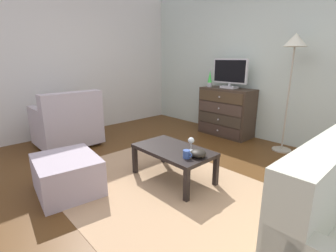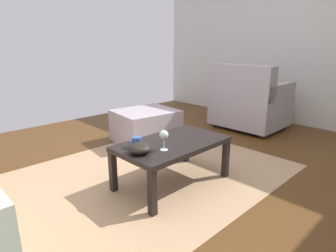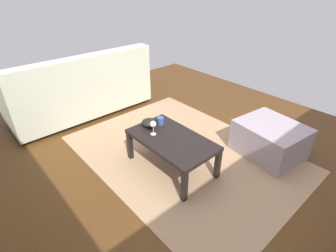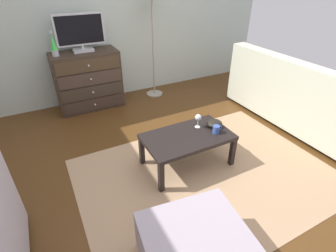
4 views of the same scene
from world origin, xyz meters
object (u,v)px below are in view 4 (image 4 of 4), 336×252
(bowl_decorative, at_px, (215,124))
(ottoman, at_px, (194,250))
(lava_lamp, at_px, (54,45))
(wine_glass, at_px, (198,118))
(mug, at_px, (216,129))
(tv, at_px, (80,32))
(couch_large, at_px, (297,98))
(coffee_table, at_px, (188,139))
(dresser, at_px, (88,80))
(standing_lamp, at_px, (152,2))

(bowl_decorative, xyz_separation_m, ottoman, (-0.92, -1.04, -0.23))
(lava_lamp, relative_size, wine_glass, 2.10)
(lava_lamp, bearing_deg, mug, -57.45)
(tv, bearing_deg, wine_glass, -67.48)
(couch_large, bearing_deg, bowl_decorative, -175.81)
(tv, relative_size, coffee_table, 0.72)
(tv, distance_m, coffee_table, 2.19)
(dresser, distance_m, ottoman, 2.96)
(coffee_table, xyz_separation_m, couch_large, (1.84, 0.12, 0.02))
(tv, bearing_deg, mug, -66.69)
(tv, distance_m, wine_glass, 2.11)
(lava_lamp, xyz_separation_m, couch_large, (2.81, -1.76, -0.65))
(dresser, bearing_deg, mug, -66.27)
(tv, bearing_deg, coffee_table, -73.29)
(dresser, relative_size, wine_glass, 6.05)
(tv, relative_size, ottoman, 0.96)
(standing_lamp, bearing_deg, ottoman, -109.80)
(bowl_decorative, distance_m, couch_large, 1.49)
(tv, xyz_separation_m, standing_lamp, (1.07, -0.07, 0.34))
(dresser, relative_size, tv, 1.41)
(mug, distance_m, bowl_decorative, 0.13)
(lava_lamp, xyz_separation_m, standing_lamp, (1.45, -0.00, 0.46))
(bowl_decorative, bearing_deg, mug, -117.58)
(wine_glass, relative_size, couch_large, 0.08)
(coffee_table, relative_size, couch_large, 0.46)
(ottoman, bearing_deg, coffee_table, 61.09)
(lava_lamp, xyz_separation_m, mug, (1.27, -1.98, -0.59))
(dresser, xyz_separation_m, tv, (0.01, 0.02, 0.70))
(wine_glass, height_order, standing_lamp, standing_lamp)
(lava_lamp, xyz_separation_m, coffee_table, (0.97, -1.89, -0.68))
(tv, relative_size, wine_glass, 4.28)
(lava_lamp, bearing_deg, standing_lamp, -0.20)
(couch_large, height_order, standing_lamp, standing_lamp)
(wine_glass, bearing_deg, bowl_decorative, -24.58)
(bowl_decorative, height_order, standing_lamp, standing_lamp)
(lava_lamp, bearing_deg, tv, 9.99)
(dresser, bearing_deg, coffee_table, -72.89)
(coffee_table, xyz_separation_m, ottoman, (-0.56, -1.02, -0.14))
(dresser, bearing_deg, lava_lamp, -173.37)
(coffee_table, xyz_separation_m, bowl_decorative, (0.36, 0.02, 0.09))
(dresser, bearing_deg, wine_glass, -67.02)
(dresser, height_order, coffee_table, dresser)
(coffee_table, height_order, wine_glass, wine_glass)
(ottoman, relative_size, standing_lamp, 0.41)
(tv, xyz_separation_m, lava_lamp, (-0.38, -0.07, -0.12))
(bowl_decorative, bearing_deg, coffee_table, -177.38)
(wine_glass, bearing_deg, ottoman, -123.86)
(wine_glass, xyz_separation_m, mug, (0.11, -0.19, -0.07))
(mug, relative_size, ottoman, 0.16)
(dresser, distance_m, wine_glass, 1.99)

